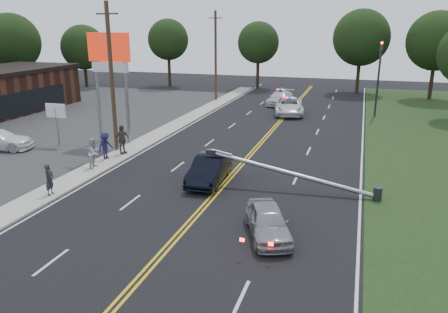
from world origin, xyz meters
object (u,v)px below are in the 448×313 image
(traffic_signal, at_px, (379,72))
(bystander_b, at_px, (94,153))
(pylon_sign, at_px, (110,61))
(utility_pole_far, at_px, (216,56))
(emergency_b, at_px, (280,98))
(bystander_a, at_px, (49,179))
(utility_pole_mid, at_px, (112,78))
(small_sign, at_px, (56,114))
(bystander_d, at_px, (122,139))
(emergency_a, at_px, (289,106))
(bystander_c, at_px, (106,146))
(crashed_sedan, at_px, (210,169))
(waiting_sedan, at_px, (268,221))
(fallen_streetlight, at_px, (300,176))

(traffic_signal, distance_m, bystander_b, 27.71)
(pylon_sign, xyz_separation_m, utility_pole_far, (1.30, 20.00, -0.91))
(emergency_b, height_order, bystander_a, bystander_a)
(utility_pole_mid, bearing_deg, bystander_b, -78.33)
(pylon_sign, distance_m, bystander_a, 11.94)
(small_sign, distance_m, traffic_signal, 28.72)
(traffic_signal, xyz_separation_m, bystander_d, (-16.56, -18.81, -3.09))
(pylon_sign, distance_m, emergency_a, 18.90)
(utility_pole_mid, distance_m, bystander_d, 4.16)
(emergency_a, height_order, bystander_d, bystander_d)
(pylon_sign, distance_m, traffic_signal, 24.75)
(bystander_a, bearing_deg, utility_pole_far, -4.53)
(bystander_c, bearing_deg, bystander_a, -158.23)
(bystander_a, distance_m, bystander_c, 6.38)
(utility_pole_mid, distance_m, crashed_sedan, 10.15)
(traffic_signal, xyz_separation_m, crashed_sedan, (-9.20, -21.93, -3.44))
(utility_pole_mid, xyz_separation_m, utility_pole_far, (0.00, 22.00, 0.00))
(pylon_sign, height_order, traffic_signal, pylon_sign)
(utility_pole_mid, bearing_deg, emergency_a, 60.62)
(utility_pole_mid, xyz_separation_m, bystander_a, (1.20, -8.52, -4.15))
(bystander_b, bearing_deg, waiting_sedan, -119.73)
(emergency_a, relative_size, bystander_d, 2.93)
(utility_pole_far, xyz_separation_m, bystander_a, (1.20, -30.52, -4.15))
(bystander_a, bearing_deg, small_sign, 28.36)
(pylon_sign, height_order, utility_pole_mid, utility_pole_mid)
(small_sign, height_order, utility_pole_far, utility_pole_far)
(utility_pole_far, bearing_deg, crashed_sedan, -72.25)
(emergency_a, bearing_deg, crashed_sedan, -103.67)
(small_sign, distance_m, emergency_a, 21.97)
(traffic_signal, xyz_separation_m, bystander_c, (-16.98, -20.17, -3.21))
(bystander_c, bearing_deg, pylon_sign, 39.25)
(waiting_sedan, bearing_deg, pylon_sign, 118.54)
(utility_pole_mid, relative_size, crashed_sedan, 2.16)
(fallen_streetlight, height_order, crashed_sedan, fallen_streetlight)
(utility_pole_mid, height_order, bystander_d, utility_pole_mid)
(utility_pole_far, xyz_separation_m, crashed_sedan, (8.30, -25.94, -4.32))
(emergency_a, height_order, bystander_b, bystander_b)
(fallen_streetlight, distance_m, utility_pole_far, 29.54)
(emergency_b, bearing_deg, utility_pole_mid, -103.05)
(traffic_signal, distance_m, bystander_d, 25.25)
(waiting_sedan, bearing_deg, small_sign, 129.38)
(small_sign, height_order, bystander_c, small_sign)
(traffic_signal, relative_size, crashed_sedan, 1.52)
(fallen_streetlight, bearing_deg, traffic_signal, 79.41)
(crashed_sedan, height_order, bystander_a, bystander_a)
(bystander_d, bearing_deg, fallen_streetlight, -84.62)
(bystander_d, bearing_deg, utility_pole_mid, 68.86)
(small_sign, relative_size, utility_pole_mid, 0.31)
(small_sign, height_order, traffic_signal, traffic_signal)
(emergency_a, height_order, bystander_c, bystander_c)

